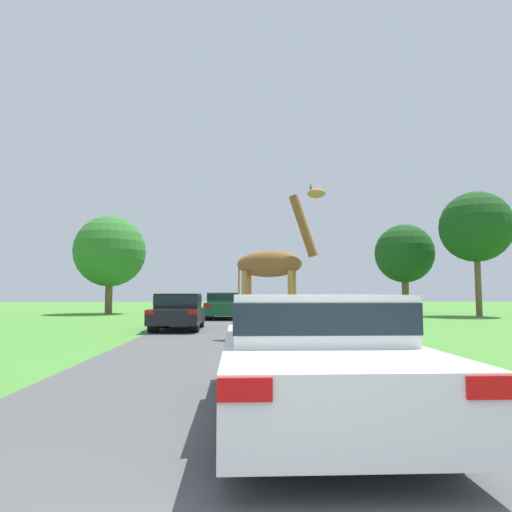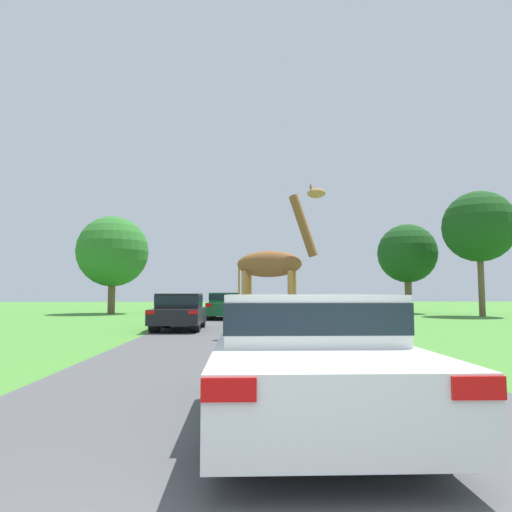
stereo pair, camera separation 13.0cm
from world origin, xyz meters
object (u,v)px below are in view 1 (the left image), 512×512
(car_lead_maroon, at_px, (310,351))
(car_far_ahead, at_px, (178,310))
(giraffe_near_road, at_px, (274,265))
(car_queue_right, at_px, (228,304))
(car_queue_left, at_px, (223,305))
(tree_far_right, at_px, (110,252))
(tree_left_edge, at_px, (476,227))
(tree_mid_field, at_px, (404,254))

(car_lead_maroon, xyz_separation_m, car_far_ahead, (-3.15, 12.76, 0.01))
(giraffe_near_road, distance_m, car_queue_right, 18.42)
(giraffe_near_road, distance_m, car_lead_maroon, 8.84)
(car_lead_maroon, height_order, car_queue_left, car_queue_left)
(car_far_ahead, relative_size, tree_far_right, 0.60)
(car_lead_maroon, xyz_separation_m, tree_left_edge, (14.33, 22.69, 4.89))
(car_lead_maroon, distance_m, tree_mid_field, 29.83)
(giraffe_near_road, relative_size, car_far_ahead, 1.16)
(giraffe_near_road, distance_m, tree_far_right, 21.13)
(tree_far_right, height_order, tree_mid_field, tree_far_right)
(car_queue_right, height_order, tree_left_edge, tree_left_edge)
(car_queue_left, distance_m, tree_left_edge, 16.80)
(car_queue_right, xyz_separation_m, car_far_ahead, (-1.69, -14.21, 0.04))
(car_queue_left, xyz_separation_m, tree_far_right, (-8.20, 6.38, 3.62))
(car_lead_maroon, relative_size, car_queue_left, 1.01)
(tree_left_edge, bearing_deg, tree_mid_field, 122.19)
(tree_far_right, bearing_deg, car_queue_left, -37.88)
(giraffe_near_road, distance_m, car_far_ahead, 5.54)
(car_far_ahead, distance_m, tree_far_right, 16.26)
(car_queue_left, distance_m, tree_mid_field, 15.03)
(tree_far_right, distance_m, tree_mid_field, 21.24)
(car_far_ahead, xyz_separation_m, tree_mid_field, (14.56, 14.57, 3.56))
(car_queue_left, relative_size, tree_mid_field, 0.74)
(car_far_ahead, bearing_deg, car_queue_right, 83.21)
(giraffe_near_road, height_order, tree_mid_field, tree_mid_field)
(car_queue_right, distance_m, tree_left_edge, 17.08)
(car_lead_maroon, height_order, tree_left_edge, tree_left_edge)
(giraffe_near_road, xyz_separation_m, car_queue_right, (-1.74, 18.27, -1.58))
(car_queue_right, distance_m, car_queue_left, 6.22)
(car_queue_left, bearing_deg, tree_left_edge, 6.95)
(giraffe_near_road, relative_size, tree_far_right, 0.69)
(car_queue_left, distance_m, tree_far_right, 11.00)
(car_far_ahead, distance_m, tree_left_edge, 20.68)
(car_far_ahead, relative_size, tree_left_edge, 0.52)
(car_lead_maroon, relative_size, car_queue_right, 1.17)
(car_lead_maroon, distance_m, car_far_ahead, 13.14)
(car_queue_left, height_order, tree_left_edge, tree_left_edge)
(giraffe_near_road, height_order, tree_left_edge, tree_left_edge)
(giraffe_near_road, relative_size, car_queue_left, 1.01)
(car_lead_maroon, relative_size, car_far_ahead, 1.17)
(car_lead_maroon, bearing_deg, car_far_ahead, 103.86)
(giraffe_near_road, relative_size, tree_mid_field, 0.74)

